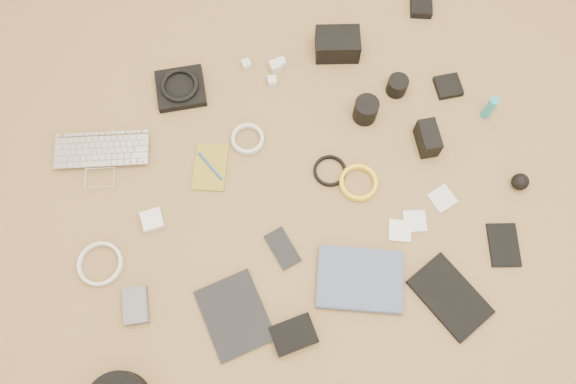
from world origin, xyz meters
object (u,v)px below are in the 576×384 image
object	(u,v)px
dslr_camera	(337,44)
tablet	(235,315)
laptop	(102,163)
paperback	(359,311)
phone	(283,248)

from	to	relation	value
dslr_camera	tablet	xyz separation A→B (m)	(-0.61, -0.73, -0.04)
laptop	paperback	world-z (taller)	paperback
laptop	phone	world-z (taller)	laptop
dslr_camera	tablet	distance (m)	0.95
dslr_camera	paperback	distance (m)	0.89
tablet	paperback	xyz separation A→B (m)	(0.34, -0.11, 0.01)
laptop	paperback	distance (m)	0.92
dslr_camera	paperback	size ratio (longest dim) A/B	0.59
phone	paperback	world-z (taller)	paperback
laptop	paperback	xyz separation A→B (m)	(0.59, -0.71, 0.00)
phone	paperback	bearing A→B (deg)	-70.36
dslr_camera	phone	xyz separation A→B (m)	(-0.41, -0.59, -0.04)
tablet	phone	distance (m)	0.24
dslr_camera	phone	distance (m)	0.72
laptop	dslr_camera	xyz separation A→B (m)	(0.86, 0.14, 0.03)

